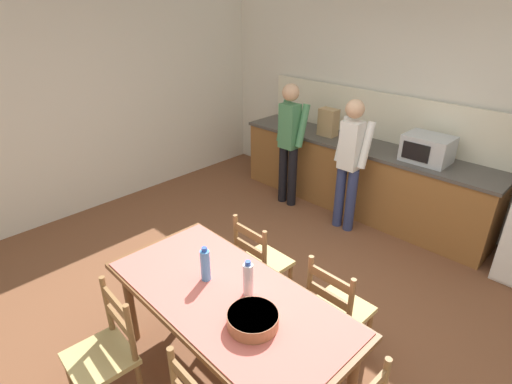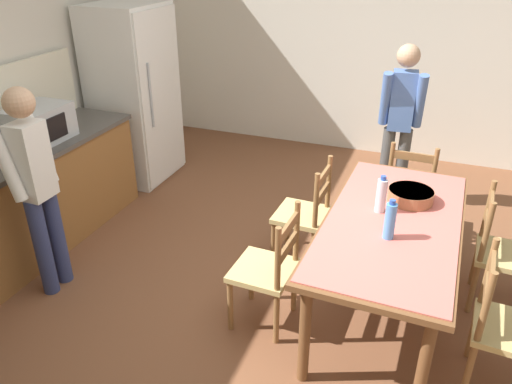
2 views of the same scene
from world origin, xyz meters
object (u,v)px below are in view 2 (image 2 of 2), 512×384
at_px(refrigerator, 134,95).
at_px(chair_side_far_left, 268,270).
at_px(dining_table, 392,231).
at_px(chair_head_end, 410,189).
at_px(person_at_counter, 36,183).
at_px(person_by_table, 400,119).
at_px(serving_bowl, 411,195).
at_px(bottle_off_centre, 381,195).
at_px(chair_side_near_right, 500,253).
at_px(bottle_near_centre, 390,221).
at_px(chair_side_far_right, 305,214).
at_px(chair_side_near_left, 503,327).
at_px(microwave, 39,124).

height_order(refrigerator, chair_side_far_left, refrigerator).
bearing_deg(dining_table, chair_head_end, -1.75).
bearing_deg(person_at_counter, person_by_table, -133.93).
distance_m(serving_bowl, person_by_table, 1.47).
bearing_deg(person_at_counter, bottle_off_centre, -163.54).
distance_m(chair_side_near_right, person_by_table, 1.71).
bearing_deg(chair_side_near_right, person_by_table, 36.82).
height_order(bottle_off_centre, chair_side_near_right, bottle_off_centre).
relative_size(bottle_off_centre, chair_head_end, 0.30).
xyz_separation_m(bottle_near_centre, chair_side_far_right, (0.67, 0.71, -0.45)).
distance_m(serving_bowl, chair_side_far_left, 1.15).
distance_m(chair_side_near_left, chair_side_far_left, 1.47).
relative_size(microwave, person_by_table, 0.31).
xyz_separation_m(chair_side_near_left, chair_side_near_right, (0.83, -0.03, 0.00)).
bearing_deg(chair_side_near_right, dining_table, 120.99).
xyz_separation_m(microwave, chair_side_far_right, (0.38, -2.24, -0.62)).
bearing_deg(serving_bowl, chair_side_far_right, 81.64).
xyz_separation_m(refrigerator, chair_side_far_left, (-1.84, -2.20, -0.50)).
height_order(bottle_off_centre, person_by_table, person_by_table).
bearing_deg(chair_side_far_left, dining_table, 120.10).
xyz_separation_m(bottle_near_centre, serving_bowl, (0.55, -0.08, -0.07)).
xyz_separation_m(chair_side_far_left, person_by_table, (2.16, -0.58, 0.46)).
height_order(chair_side_far_left, person_at_counter, person_at_counter).
bearing_deg(chair_side_far_left, microwave, -99.35).
bearing_deg(bottle_off_centre, chair_side_near_left, -122.79).
bearing_deg(microwave, chair_side_near_left, -97.70).
distance_m(bottle_near_centre, chair_head_end, 1.52).
xyz_separation_m(person_at_counter, person_by_table, (2.36, -2.28, 0.01)).
height_order(bottle_near_centre, chair_side_far_left, bottle_near_centre).
bearing_deg(chair_side_near_left, refrigerator, 66.94).
bearing_deg(chair_side_far_left, chair_side_far_right, -179.52).
relative_size(microwave, chair_side_far_left, 0.55).
bearing_deg(refrigerator, chair_side_near_right, -105.89).
xyz_separation_m(refrigerator, chair_side_far_right, (-1.01, -2.23, -0.50)).
bearing_deg(chair_side_far_right, bottle_near_centre, 48.72).
relative_size(chair_side_far_left, person_by_table, 0.57).
bearing_deg(dining_table, chair_side_near_left, -121.26).
bearing_deg(refrigerator, person_by_table, -83.39).
relative_size(microwave, person_at_counter, 0.31).
relative_size(chair_side_near_left, chair_side_far_left, 1.00).
xyz_separation_m(bottle_off_centre, chair_side_far_right, (0.34, 0.61, -0.45)).
bearing_deg(chair_side_far_right, person_by_table, 159.43).
distance_m(chair_head_end, person_at_counter, 3.11).
xyz_separation_m(chair_side_near_left, person_at_counter, (-0.16, 3.17, 0.46)).
bearing_deg(chair_side_near_right, chair_side_near_left, -178.65).
xyz_separation_m(microwave, dining_table, (-0.06, -2.96, -0.38)).
height_order(bottle_off_centre, person_at_counter, person_at_counter).
height_order(chair_side_far_left, chair_side_far_right, same).
distance_m(refrigerator, dining_table, 3.29).
height_order(refrigerator, person_at_counter, refrigerator).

